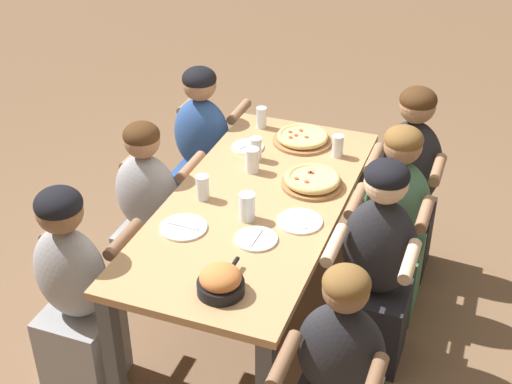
# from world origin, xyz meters

# --- Properties ---
(ground_plane) EXTENTS (18.00, 18.00, 0.00)m
(ground_plane) POSITION_xyz_m (0.00, 0.00, 0.00)
(ground_plane) COLOR brown
(ground_plane) RESTS_ON ground
(dining_table) EXTENTS (1.84, 0.85, 0.78)m
(dining_table) POSITION_xyz_m (0.00, 0.00, 0.69)
(dining_table) COLOR tan
(dining_table) RESTS_ON ground
(pizza_board_main) EXTENTS (0.32, 0.32, 0.06)m
(pizza_board_main) POSITION_xyz_m (0.23, -0.22, 0.82)
(pizza_board_main) COLOR #996B42
(pizza_board_main) RESTS_ON dining_table
(pizza_board_second) EXTENTS (0.34, 0.34, 0.05)m
(pizza_board_second) POSITION_xyz_m (0.68, -0.03, 0.81)
(pizza_board_second) COLOR #996B42
(pizza_board_second) RESTS_ON dining_table
(skillet_bowl) EXTENTS (0.29, 0.20, 0.12)m
(skillet_bowl) POSITION_xyz_m (-0.72, -0.11, 0.84)
(skillet_bowl) COLOR black
(skillet_bowl) RESTS_ON dining_table
(empty_plate_a) EXTENTS (0.20, 0.20, 0.02)m
(empty_plate_a) POSITION_xyz_m (-0.32, -0.12, 0.79)
(empty_plate_a) COLOR white
(empty_plate_a) RESTS_ON dining_table
(empty_plate_b) EXTENTS (0.22, 0.22, 0.02)m
(empty_plate_b) POSITION_xyz_m (-0.35, 0.23, 0.79)
(empty_plate_b) COLOR white
(empty_plate_b) RESTS_ON dining_table
(empty_plate_c) EXTENTS (0.18, 0.18, 0.02)m
(empty_plate_c) POSITION_xyz_m (0.50, 0.24, 0.79)
(empty_plate_c) COLOR white
(empty_plate_c) RESTS_ON dining_table
(empty_plate_d) EXTENTS (0.22, 0.22, 0.02)m
(empty_plate_d) POSITION_xyz_m (-0.11, -0.26, 0.79)
(empty_plate_d) COLOR white
(empty_plate_d) RESTS_ON dining_table
(drinking_glass_a) EXTENTS (0.06, 0.06, 0.13)m
(drinking_glass_a) POSITION_xyz_m (0.59, -0.26, 0.84)
(drinking_glass_a) COLOR silver
(drinking_glass_a) RESTS_ON dining_table
(drinking_glass_b) EXTENTS (0.06, 0.06, 0.13)m
(drinking_glass_b) POSITION_xyz_m (0.78, 0.25, 0.84)
(drinking_glass_b) COLOR silver
(drinking_glass_b) RESTS_ON dining_table
(drinking_glass_c) EXTENTS (0.07, 0.07, 0.13)m
(drinking_glass_c) POSITION_xyz_m (-0.08, 0.26, 0.84)
(drinking_glass_c) COLOR silver
(drinking_glass_c) RESTS_ON dining_table
(drinking_glass_d) EXTENTS (0.08, 0.08, 0.14)m
(drinking_glass_d) POSITION_xyz_m (-0.17, -0.02, 0.85)
(drinking_glass_d) COLOR silver
(drinking_glass_d) RESTS_ON dining_table
(drinking_glass_e) EXTENTS (0.08, 0.08, 0.13)m
(drinking_glass_e) POSITION_xyz_m (0.27, 0.12, 0.84)
(drinking_glass_e) COLOR silver
(drinking_glass_e) RESTS_ON dining_table
(drinking_glass_f) EXTENTS (0.07, 0.07, 0.13)m
(drinking_glass_f) POSITION_xyz_m (0.39, 0.15, 0.84)
(drinking_glass_f) COLOR silver
(drinking_glass_f) RESTS_ON dining_table
(diner_near_right) EXTENTS (0.51, 0.40, 1.18)m
(diner_near_right) POSITION_xyz_m (0.77, -0.64, 0.54)
(diner_near_right) COLOR #232328
(diner_near_right) RESTS_ON ground
(diner_near_left) EXTENTS (0.51, 0.40, 1.08)m
(diner_near_left) POSITION_xyz_m (-0.77, -0.64, 0.49)
(diner_near_left) COLOR #232328
(diner_near_left) RESTS_ON ground
(diner_far_right) EXTENTS (0.51, 0.40, 1.12)m
(diner_far_right) POSITION_xyz_m (0.77, 0.64, 0.52)
(diner_far_right) COLOR #2D5193
(diner_far_right) RESTS_ON ground
(diner_near_midright) EXTENTS (0.51, 0.40, 1.13)m
(diner_near_midright) POSITION_xyz_m (0.37, -0.64, 0.52)
(diner_near_midright) COLOR #477556
(diner_near_midright) RESTS_ON ground
(diner_far_center) EXTENTS (0.51, 0.40, 1.09)m
(diner_far_center) POSITION_xyz_m (0.04, 0.64, 0.50)
(diner_far_center) COLOR #99999E
(diner_far_center) RESTS_ON ground
(diner_near_center) EXTENTS (0.51, 0.40, 1.16)m
(diner_near_center) POSITION_xyz_m (-0.05, -0.64, 0.54)
(diner_near_center) COLOR #232328
(diner_near_center) RESTS_ON ground
(diner_far_left) EXTENTS (0.51, 0.40, 1.12)m
(diner_far_left) POSITION_xyz_m (-0.71, 0.64, 0.52)
(diner_far_left) COLOR #99999E
(diner_far_left) RESTS_ON ground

